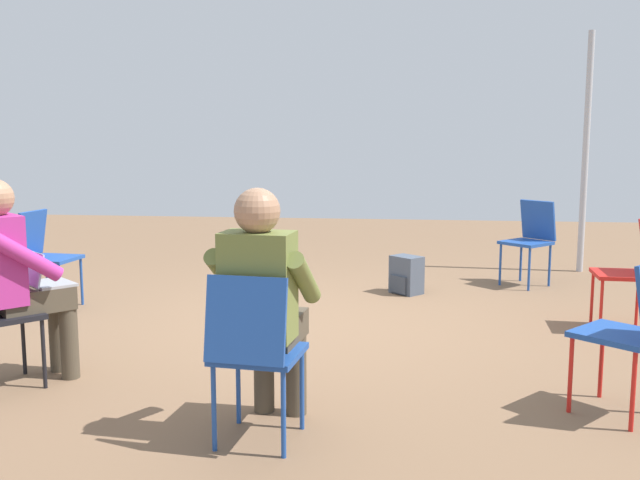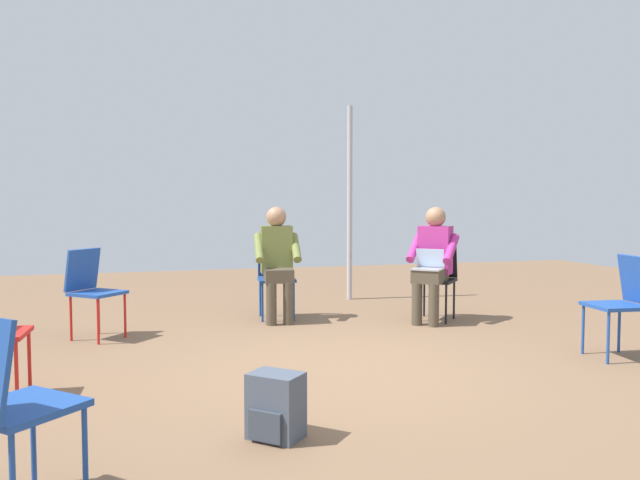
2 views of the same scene
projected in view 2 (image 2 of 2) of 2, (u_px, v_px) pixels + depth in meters
name	position (u px, v px, depth m)	size (l,w,h in m)	color
ground_plane	(343.00, 371.00, 4.77)	(14.95, 14.95, 0.00)	brown
chair_northwest	(437.00, 274.00, 6.86)	(0.59, 0.58, 0.85)	black
chair_southeast	(6.00, 398.00, 2.52)	(0.58, 0.58, 0.85)	#1E4799
chair_west	(276.00, 273.00, 6.95)	(0.48, 0.44, 0.85)	#1E4799
chair_north	(623.00, 298.00, 5.14)	(0.44, 0.47, 0.85)	#1E4799
chair_southwest	(92.00, 286.00, 5.88)	(0.58, 0.59, 0.85)	#1E4799
person_with_laptop	(433.00, 258.00, 6.70)	(0.64, 0.63, 1.24)	#4C4233
person_in_olive	(277.00, 257.00, 6.78)	(0.55, 0.53, 1.24)	#4C4233
backpack_near_laptop_user	(276.00, 410.00, 3.40)	(0.34, 0.34, 0.36)	#475160
tent_pole_far	(350.00, 203.00, 8.22)	(0.07, 0.07, 2.55)	#B2B2B7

